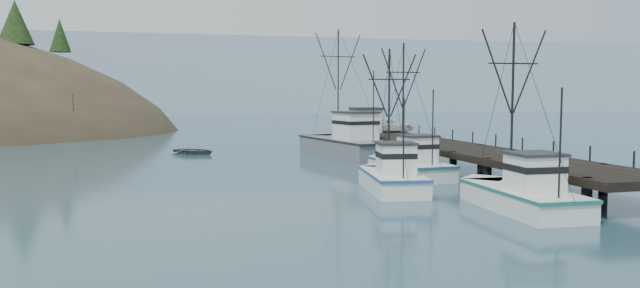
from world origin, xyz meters
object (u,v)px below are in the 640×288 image
object	(u,v)px
trawler_mid	(391,178)
motorboat	(194,154)
trawler_near	(519,195)
pickup_truck	(391,125)
pier	(453,149)
trawler_far	(408,166)
work_vessel	(345,144)
pier_shed	(366,120)

from	to	relation	value
trawler_mid	motorboat	bearing A→B (deg)	111.16
trawler_near	pickup_truck	world-z (taller)	trawler_near
pier	trawler_mid	size ratio (longest dim) A/B	4.54
trawler_far	motorboat	bearing A→B (deg)	123.69
motorboat	pier	bearing A→B (deg)	-88.33
trawler_near	trawler_mid	size ratio (longest dim) A/B	1.10
pier	trawler_far	size ratio (longest dim) A/B	4.15
trawler_far	motorboat	distance (m)	26.55
work_vessel	motorboat	xyz separation A→B (m)	(-14.65, 6.19, -1.23)
pier	pickup_truck	xyz separation A→B (m)	(1.50, 18.00, 1.05)
pickup_truck	trawler_mid	bearing A→B (deg)	156.83
pier	pier_shed	xyz separation A→B (m)	(-1.50, 18.00, 1.73)
trawler_near	pickup_truck	bearing A→B (deg)	79.48
trawler_near	motorboat	bearing A→B (deg)	112.67
motorboat	trawler_mid	bearing A→B (deg)	-114.57
trawler_mid	pickup_truck	bearing A→B (deg)	68.34
trawler_near	pickup_truck	distance (m)	36.34
trawler_near	motorboat	world-z (taller)	trawler_near
trawler_far	pickup_truck	size ratio (longest dim) A/B	1.98
trawler_mid	trawler_far	world-z (taller)	trawler_far
trawler_near	trawler_mid	bearing A→B (deg)	117.61
trawler_far	motorboat	world-z (taller)	trawler_far
work_vessel	motorboat	distance (m)	15.95
pier_shed	motorboat	world-z (taller)	pier_shed
trawler_mid	trawler_near	bearing A→B (deg)	-62.39
work_vessel	pickup_truck	bearing A→B (deg)	37.62
work_vessel	trawler_far	bearing A→B (deg)	-89.73
trawler_far	pier_shed	distance (m)	21.95
work_vessel	pier	bearing A→B (deg)	-65.60
pier	trawler_far	bearing A→B (deg)	-148.62
pier	trawler_far	world-z (taller)	trawler_far
pier	motorboat	world-z (taller)	pier
trawler_near	pier_shed	world-z (taller)	trawler_near
trawler_near	work_vessel	size ratio (longest dim) A/B	0.67
pier	trawler_near	distance (m)	18.42
trawler_near	work_vessel	xyz separation A→B (m)	(-0.54, 30.16, 0.41)
pickup_truck	pier	bearing A→B (deg)	173.73
trawler_mid	work_vessel	world-z (taller)	work_vessel
work_vessel	pier_shed	size ratio (longest dim) A/B	4.99
pier	trawler_near	bearing A→B (deg)	-106.17
work_vessel	pier_shed	bearing A→B (deg)	52.98
pier	work_vessel	world-z (taller)	work_vessel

